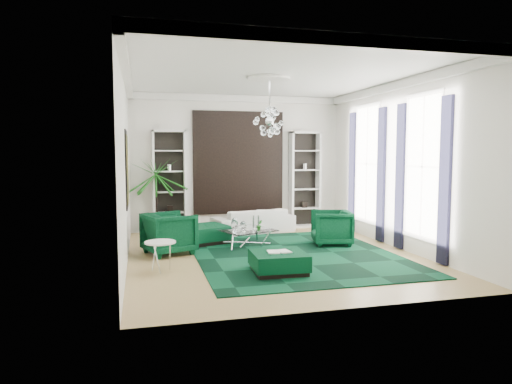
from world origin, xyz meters
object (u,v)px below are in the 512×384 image
object	(u,v)px
ottoman_side	(206,234)
side_table	(161,257)
palm	(156,186)
sofa	(253,221)
coffee_table	(245,237)
armchair_left	(169,233)
ottoman_front	(279,262)
armchair_right	(332,228)

from	to	relation	value
ottoman_side	side_table	xyz separation A→B (m)	(-1.18, -2.43, 0.06)
palm	sofa	bearing A→B (deg)	-8.53
sofa	coffee_table	bearing A→B (deg)	56.64
armchair_left	ottoman_front	xyz separation A→B (m)	(1.83, -2.10, -0.26)
side_table	palm	xyz separation A→B (m)	(0.07, 3.94, 1.04)
side_table	ottoman_side	bearing A→B (deg)	64.06
side_table	armchair_right	bearing A→B (deg)	20.01
armchair_right	ottoman_front	size ratio (longest dim) A/B	0.94
sofa	armchair_left	world-z (taller)	armchair_left
ottoman_front	palm	size ratio (longest dim) A/B	0.37
armchair_left	ottoman_front	size ratio (longest dim) A/B	1.03
side_table	palm	distance (m)	4.07
sofa	ottoman_side	bearing A→B (deg)	24.25
palm	side_table	bearing A→B (deg)	-91.01
ottoman_side	ottoman_front	bearing A→B (deg)	-73.64
palm	armchair_left	bearing A→B (deg)	-85.85
armchair_left	ottoman_front	distance (m)	2.80
sofa	armchair_right	distance (m)	2.51
armchair_right	palm	world-z (taller)	palm
armchair_left	side_table	bearing A→B (deg)	150.46
armchair_right	palm	distance (m)	4.76
coffee_table	palm	bearing A→B (deg)	133.77
armchair_left	ottoman_front	bearing A→B (deg)	-158.76
armchair_right	palm	size ratio (longest dim) A/B	0.35
ottoman_side	palm	size ratio (longest dim) A/B	0.37
side_table	palm	world-z (taller)	palm
armchair_left	ottoman_side	xyz separation A→B (m)	(0.94, 0.97, -0.24)
ottoman_side	armchair_right	bearing A→B (deg)	-18.55
side_table	palm	size ratio (longest dim) A/B	0.22
coffee_table	ottoman_side	distance (m)	1.01
armchair_left	palm	bearing A→B (deg)	-15.76
ottoman_side	coffee_table	bearing A→B (deg)	-32.77
sofa	ottoman_side	size ratio (longest dim) A/B	2.31
coffee_table	ottoman_side	xyz separation A→B (m)	(-0.85, 0.55, 0.02)
coffee_table	palm	distance (m)	3.05
ottoman_side	palm	xyz separation A→B (m)	(-1.11, 1.50, 1.10)
ottoman_front	armchair_right	bearing A→B (deg)	47.02
sofa	ottoman_front	size ratio (longest dim) A/B	2.32
armchair_right	ottoman_front	world-z (taller)	armchair_right
ottoman_front	side_table	world-z (taller)	side_table
sofa	armchair_left	distance (m)	3.17
sofa	ottoman_front	distance (m)	4.22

